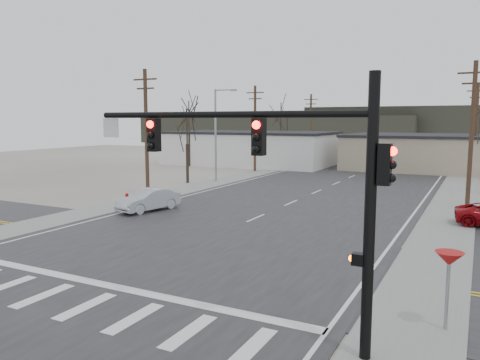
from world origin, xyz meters
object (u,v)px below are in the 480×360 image
at_px(traffic_signal_mast, 297,173).
at_px(car_far_b, 382,154).
at_px(fire_hydrant, 127,199).
at_px(car_far_a, 409,161).
at_px(sedan_crossing, 149,200).

height_order(traffic_signal_mast, car_far_b, traffic_signal_mast).
relative_size(traffic_signal_mast, fire_hydrant, 10.29).
height_order(car_far_a, car_far_b, car_far_a).
relative_size(fire_hydrant, sedan_crossing, 0.20).
height_order(traffic_signal_mast, car_far_a, traffic_signal_mast).
bearing_deg(car_far_a, traffic_signal_mast, 117.60).
bearing_deg(car_far_b, traffic_signal_mast, -99.47).
height_order(fire_hydrant, sedan_crossing, sedan_crossing).
bearing_deg(car_far_b, sedan_crossing, -114.12).
bearing_deg(car_far_b, fire_hydrant, -117.41).
height_order(sedan_crossing, car_far_b, sedan_crossing).
bearing_deg(fire_hydrant, car_far_b, 80.49).
bearing_deg(fire_hydrant, car_far_a, 69.44).
height_order(sedan_crossing, car_far_a, sedan_crossing).
bearing_deg(fire_hydrant, traffic_signal_mast, -38.13).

